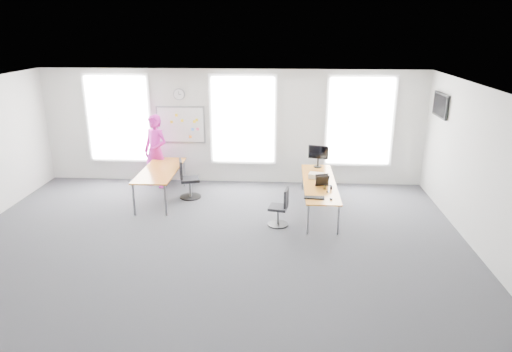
# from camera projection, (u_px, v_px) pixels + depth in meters

# --- Properties ---
(floor) EXTENTS (10.00, 10.00, 0.00)m
(floor) POSITION_uv_depth(u_px,v_px,m) (210.00, 250.00, 8.64)
(floor) COLOR #29292E
(floor) RESTS_ON ground
(ceiling) EXTENTS (10.00, 10.00, 0.00)m
(ceiling) POSITION_uv_depth(u_px,v_px,m) (204.00, 91.00, 7.69)
(ceiling) COLOR white
(ceiling) RESTS_ON ground
(wall_back) EXTENTS (10.00, 0.00, 10.00)m
(wall_back) POSITION_uv_depth(u_px,v_px,m) (232.00, 127.00, 11.95)
(wall_back) COLOR silver
(wall_back) RESTS_ON ground
(wall_front) EXTENTS (10.00, 0.00, 10.00)m
(wall_front) POSITION_uv_depth(u_px,v_px,m) (140.00, 307.00, 4.38)
(wall_front) COLOR silver
(wall_front) RESTS_ON ground
(wall_right) EXTENTS (0.00, 10.00, 10.00)m
(wall_right) POSITION_uv_depth(u_px,v_px,m) (494.00, 181.00, 7.87)
(wall_right) COLOR silver
(wall_right) RESTS_ON ground
(window_left) EXTENTS (1.60, 0.06, 2.20)m
(window_left) POSITION_uv_depth(u_px,v_px,m) (119.00, 118.00, 12.03)
(window_left) COLOR white
(window_left) RESTS_ON wall_back
(window_mid) EXTENTS (1.60, 0.06, 2.20)m
(window_mid) POSITION_uv_depth(u_px,v_px,m) (243.00, 120.00, 11.84)
(window_mid) COLOR white
(window_mid) RESTS_ON wall_back
(window_right) EXTENTS (1.60, 0.06, 2.20)m
(window_right) POSITION_uv_depth(u_px,v_px,m) (360.00, 121.00, 11.67)
(window_right) COLOR white
(window_right) RESTS_ON wall_back
(desk_right) EXTENTS (0.73, 2.73, 0.66)m
(desk_right) POSITION_uv_depth(u_px,v_px,m) (319.00, 184.00, 10.34)
(desk_right) COLOR #B0791D
(desk_right) RESTS_ON ground
(desk_left) EXTENTS (0.84, 2.09, 0.76)m
(desk_left) POSITION_uv_depth(u_px,v_px,m) (160.00, 172.00, 10.92)
(desk_left) COLOR #B0791D
(desk_left) RESTS_ON ground
(chair_right) EXTENTS (0.44, 0.44, 0.83)m
(chair_right) POSITION_uv_depth(u_px,v_px,m) (280.00, 209.00, 9.60)
(chair_right) COLOR black
(chair_right) RESTS_ON ground
(chair_left) EXTENTS (0.55, 0.55, 0.98)m
(chair_left) POSITION_uv_depth(u_px,v_px,m) (187.00, 181.00, 11.12)
(chair_left) COLOR black
(chair_left) RESTS_ON ground
(person) EXTENTS (0.82, 0.70, 1.89)m
(person) POSITION_uv_depth(u_px,v_px,m) (156.00, 151.00, 11.76)
(person) COLOR #BF1E99
(person) RESTS_ON ground
(whiteboard) EXTENTS (1.20, 0.03, 0.90)m
(whiteboard) POSITION_uv_depth(u_px,v_px,m) (181.00, 125.00, 11.98)
(whiteboard) COLOR white
(whiteboard) RESTS_ON wall_back
(wall_clock) EXTENTS (0.30, 0.04, 0.30)m
(wall_clock) POSITION_uv_depth(u_px,v_px,m) (179.00, 94.00, 11.73)
(wall_clock) COLOR gray
(wall_clock) RESTS_ON wall_back
(tv) EXTENTS (0.06, 0.90, 0.55)m
(tv) POSITION_uv_depth(u_px,v_px,m) (441.00, 105.00, 10.46)
(tv) COLOR black
(tv) RESTS_ON wall_right
(keyboard) EXTENTS (0.44, 0.19, 0.02)m
(keyboard) POSITION_uv_depth(u_px,v_px,m) (314.00, 198.00, 9.38)
(keyboard) COLOR black
(keyboard) RESTS_ON desk_right
(mouse) EXTENTS (0.08, 0.11, 0.04)m
(mouse) POSITION_uv_depth(u_px,v_px,m) (331.00, 199.00, 9.29)
(mouse) COLOR black
(mouse) RESTS_ON desk_right
(lens_cap) EXTENTS (0.07, 0.07, 0.01)m
(lens_cap) POSITION_uv_depth(u_px,v_px,m) (328.00, 192.00, 9.72)
(lens_cap) COLOR black
(lens_cap) RESTS_ON desk_right
(headphones) EXTENTS (0.18, 0.10, 0.11)m
(headphones) POSITION_uv_depth(u_px,v_px,m) (328.00, 187.00, 9.87)
(headphones) COLOR black
(headphones) RESTS_ON desk_right
(laptop_sleeve) EXTENTS (0.32, 0.26, 0.25)m
(laptop_sleeve) POSITION_uv_depth(u_px,v_px,m) (322.00, 180.00, 10.08)
(laptop_sleeve) COLOR black
(laptop_sleeve) RESTS_ON desk_right
(paper_stack) EXTENTS (0.38, 0.32, 0.11)m
(paper_stack) POSITION_uv_depth(u_px,v_px,m) (316.00, 176.00, 10.60)
(paper_stack) COLOR beige
(paper_stack) RESTS_ON desk_right
(monitor) EXTENTS (0.49, 0.20, 0.56)m
(monitor) POSITION_uv_depth(u_px,v_px,m) (318.00, 154.00, 11.30)
(monitor) COLOR black
(monitor) RESTS_ON desk_right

